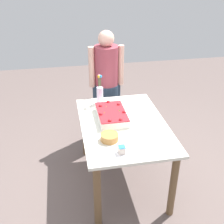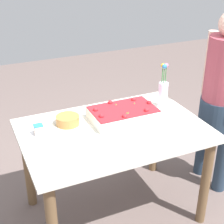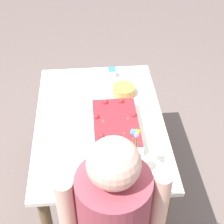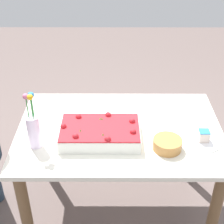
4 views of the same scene
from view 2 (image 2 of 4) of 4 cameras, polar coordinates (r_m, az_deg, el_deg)
name	(u,v)px [view 2 (image 2 of 4)]	position (r m, az deg, el deg)	size (l,w,h in m)	color
ground_plane	(114,211)	(2.84, 0.27, -16.13)	(8.00, 8.00, 0.00)	#665753
dining_table	(114,144)	(2.46, 0.30, -5.37)	(1.28, 0.87, 0.75)	silver
sheet_cake	(123,114)	(2.50, 1.86, -0.29)	(0.47, 0.29, 0.11)	white
serving_plate_with_slice	(39,133)	(2.36, -12.04, -3.38)	(0.22, 0.22, 0.08)	white
cake_knife	(72,158)	(2.09, -6.74, -7.66)	(0.22, 0.02, 0.00)	silver
flower_vase	(163,92)	(2.68, 8.48, 3.30)	(0.07, 0.07, 0.36)	white
fruit_bowl	(68,120)	(2.45, -7.37, -1.35)	(0.17, 0.17, 0.06)	#B67B3E
person_standing	(222,93)	(2.84, 17.77, 3.09)	(0.31, 0.45, 1.49)	#27384C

